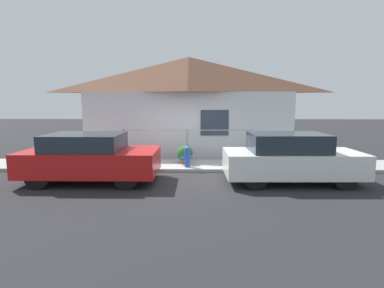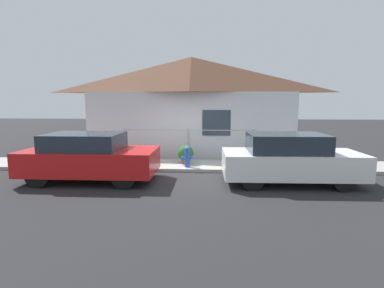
{
  "view_description": "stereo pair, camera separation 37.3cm",
  "coord_description": "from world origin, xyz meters",
  "px_view_note": "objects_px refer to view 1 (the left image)",
  "views": [
    {
      "loc": [
        0.36,
        -9.52,
        2.3
      ],
      "look_at": [
        0.19,
        0.3,
        0.9
      ],
      "focal_mm": 28.0,
      "sensor_mm": 36.0,
      "label": 1
    },
    {
      "loc": [
        0.74,
        -9.51,
        2.3
      ],
      "look_at": [
        0.19,
        0.3,
        0.9
      ],
      "focal_mm": 28.0,
      "sensor_mm": 36.0,
      "label": 2
    }
  ],
  "objects_px": {
    "car_left": "(90,158)",
    "car_right": "(291,158)",
    "fire_hydrant": "(187,156)",
    "potted_plant_near_hydrant": "(185,154)"
  },
  "relations": [
    {
      "from": "car_left",
      "to": "car_right",
      "type": "xyz_separation_m",
      "value": [
        5.72,
        -0.0,
        -0.0
      ]
    },
    {
      "from": "car_right",
      "to": "potted_plant_near_hydrant",
      "type": "distance_m",
      "value": 3.74
    },
    {
      "from": "car_right",
      "to": "fire_hydrant",
      "type": "distance_m",
      "value": 3.36
    },
    {
      "from": "car_right",
      "to": "potted_plant_near_hydrant",
      "type": "height_order",
      "value": "car_right"
    },
    {
      "from": "car_left",
      "to": "fire_hydrant",
      "type": "distance_m",
      "value": 3.14
    },
    {
      "from": "car_left",
      "to": "potted_plant_near_hydrant",
      "type": "relative_size",
      "value": 5.8
    },
    {
      "from": "car_left",
      "to": "fire_hydrant",
      "type": "bearing_deg",
      "value": 29.01
    },
    {
      "from": "car_right",
      "to": "fire_hydrant",
      "type": "height_order",
      "value": "car_right"
    },
    {
      "from": "car_left",
      "to": "car_right",
      "type": "distance_m",
      "value": 5.72
    },
    {
      "from": "car_left",
      "to": "car_right",
      "type": "height_order",
      "value": "car_right"
    }
  ]
}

